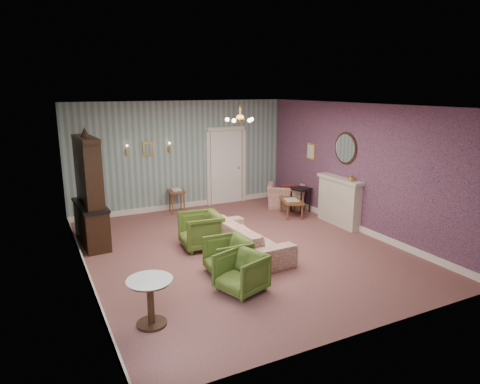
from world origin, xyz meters
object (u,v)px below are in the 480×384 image
wingback_chair (286,192)px  coffee_table (291,208)px  dresser (89,189)px  fireplace (339,201)px  pedestal_table (151,302)px  olive_chair_c (201,229)px  side_table_black (300,200)px  olive_chair_a (241,271)px  olive_chair_b (228,254)px  sofa_chintz (248,233)px

wingback_chair → coffee_table: 0.81m
dresser → coffee_table: (4.89, -0.16, -0.99)m
coffee_table → fireplace: bearing=-60.9°
wingback_chair → pedestal_table: (-4.95, -4.25, -0.09)m
wingback_chair → fireplace: (0.32, -1.83, 0.14)m
olive_chair_c → fireplace: 3.54m
side_table_black → pedestal_table: size_ratio=0.94×
wingback_chair → dresser: (-5.19, -0.55, 0.77)m
olive_chair_a → olive_chair_c: olive_chair_c is taller
olive_chair_a → coffee_table: size_ratio=0.84×
olive_chair_b → pedestal_table: bearing=-56.2°
olive_chair_b → pedestal_table: size_ratio=1.04×
sofa_chintz → fireplace: bearing=-80.2°
olive_chair_b → wingback_chair: size_ratio=0.72×
wingback_chair → dresser: dresser is taller
sofa_chintz → olive_chair_b: bearing=129.1°
pedestal_table → wingback_chair: bearing=40.7°
wingback_chair → pedestal_table: bearing=75.0°
olive_chair_b → coffee_table: 3.87m
pedestal_table → olive_chair_c: bearing=55.2°
olive_chair_a → sofa_chintz: (0.87, 1.43, 0.07)m
olive_chair_a → coffee_table: (3.06, 3.19, -0.14)m
sofa_chintz → coffee_table: 2.82m
pedestal_table → coffee_table: bearing=37.3°
wingback_chair → fireplace: 1.86m
olive_chair_b → olive_chair_c: bearing=179.3°
olive_chair_c → side_table_black: (3.33, 1.25, -0.08)m
fireplace → coffee_table: fireplace is taller
wingback_chair → fireplace: bearing=134.1°
sofa_chintz → side_table_black: size_ratio=3.30×
pedestal_table → dresser: bearing=93.9°
dresser → pedestal_table: dresser is taller
olive_chair_a → pedestal_table: bearing=-97.0°
fireplace → sofa_chintz: bearing=-167.0°
olive_chair_b → olive_chair_c: (0.05, 1.41, 0.04)m
coffee_table → olive_chair_c: bearing=-160.0°
coffee_table → olive_chair_a: bearing=-133.8°
olive_chair_c → fireplace: bearing=94.2°
sofa_chintz → fireplace: size_ratio=1.55×
dresser → fireplace: dresser is taller
olive_chair_b → pedestal_table: olive_chair_b is taller
side_table_black → fireplace: bearing=-80.9°
wingback_chair → side_table_black: size_ratio=1.53×
fireplace → side_table_black: 1.34m
pedestal_table → fireplace: bearing=24.7°
wingback_chair → dresser: size_ratio=0.42×
dresser → fireplace: 5.69m
fireplace → olive_chair_c: bearing=179.2°
coffee_table → side_table_black: size_ratio=1.28×
side_table_black → wingback_chair: bearing=101.3°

